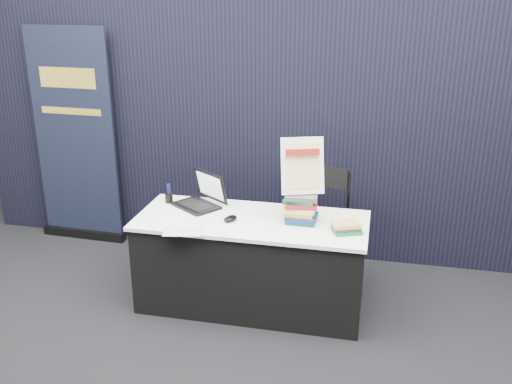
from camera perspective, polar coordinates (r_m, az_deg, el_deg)
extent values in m
plane|color=black|center=(4.32, -2.12, -14.70)|extent=(8.00, 8.00, 0.00)
cube|color=silver|center=(7.52, 5.60, 14.51)|extent=(8.00, 0.02, 3.50)
cube|color=black|center=(5.27, 2.10, 6.15)|extent=(6.00, 0.08, 2.40)
cube|color=black|center=(4.60, -0.45, -7.19)|extent=(1.76, 0.71, 0.72)
cube|color=white|center=(4.44, -0.46, -2.88)|extent=(1.80, 0.75, 0.03)
cube|color=black|center=(4.69, -6.00, -1.38)|extent=(0.44, 0.42, 0.02)
cube|color=black|center=(4.75, -5.58, 0.70)|extent=(0.33, 0.26, 0.25)
cube|color=silver|center=(4.75, -5.61, 0.67)|extent=(0.28, 0.21, 0.20)
ellipsoid|color=black|center=(4.39, -2.57, -2.66)|extent=(0.13, 0.15, 0.04)
cube|color=white|center=(4.61, -9.47, -2.06)|extent=(0.30, 0.22, 0.00)
cube|color=silver|center=(4.25, -7.27, -3.87)|extent=(0.32, 0.25, 0.00)
cube|color=white|center=(4.40, -6.08, -2.97)|extent=(0.32, 0.26, 0.00)
cylinder|color=black|center=(4.80, -8.70, -0.60)|extent=(0.07, 0.07, 0.08)
cube|color=#174F59|center=(4.39, 4.46, -2.77)|extent=(0.24, 0.19, 0.03)
cube|color=navy|center=(4.38, 4.47, -2.38)|extent=(0.24, 0.19, 0.03)
cube|color=gold|center=(4.37, 4.48, -1.99)|extent=(0.24, 0.19, 0.03)
cube|color=beige|center=(4.35, 4.49, -1.60)|extent=(0.24, 0.19, 0.03)
cube|color=#AC1B27|center=(4.34, 4.50, -1.21)|extent=(0.24, 0.19, 0.03)
cube|color=#1A632E|center=(4.33, 4.51, -0.82)|extent=(0.24, 0.19, 0.03)
cube|color=#4A4A4F|center=(4.32, 4.53, -0.42)|extent=(0.24, 0.19, 0.03)
cube|color=#1A632E|center=(4.24, 9.02, -3.87)|extent=(0.23, 0.20, 0.03)
cube|color=#4A4A4F|center=(4.23, 9.04, -3.55)|extent=(0.23, 0.20, 0.03)
cube|color=tan|center=(4.22, 9.06, -3.22)|extent=(0.23, 0.20, 0.03)
cube|color=black|center=(4.30, 4.51, -0.08)|extent=(0.21, 0.08, 0.01)
cylinder|color=black|center=(4.35, 3.59, 1.91)|extent=(0.04, 0.11, 0.31)
cylinder|color=black|center=(4.32, 5.84, 1.75)|extent=(0.04, 0.11, 0.31)
cube|color=white|center=(4.28, 4.67, 2.63)|extent=(0.34, 0.22, 0.42)
cube|color=#F8E39B|center=(4.27, 4.66, 2.60)|extent=(0.27, 0.17, 0.33)
cube|color=maroon|center=(4.23, 4.69, 3.97)|extent=(0.25, 0.10, 0.05)
cube|color=black|center=(6.17, -16.76, -3.96)|extent=(0.90, 0.14, 0.08)
cube|color=black|center=(5.87, -17.65, 5.22)|extent=(0.85, 0.06, 2.11)
cube|color=gold|center=(5.74, -18.36, 10.78)|extent=(0.58, 0.03, 0.19)
cube|color=gold|center=(5.79, -18.01, 7.70)|extent=(0.63, 0.03, 0.06)
cylinder|color=black|center=(4.74, 3.11, -7.85)|extent=(0.02, 0.02, 0.50)
cylinder|color=black|center=(4.70, 8.51, -8.32)|extent=(0.02, 0.02, 0.50)
cylinder|color=black|center=(5.13, 3.94, -5.57)|extent=(0.02, 0.02, 0.50)
cylinder|color=black|center=(5.09, 8.90, -5.99)|extent=(0.02, 0.02, 0.50)
cube|color=black|center=(4.79, 6.23, -3.99)|extent=(0.58, 0.58, 0.04)
cube|color=black|center=(4.85, 6.72, 1.62)|extent=(0.43, 0.16, 0.18)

